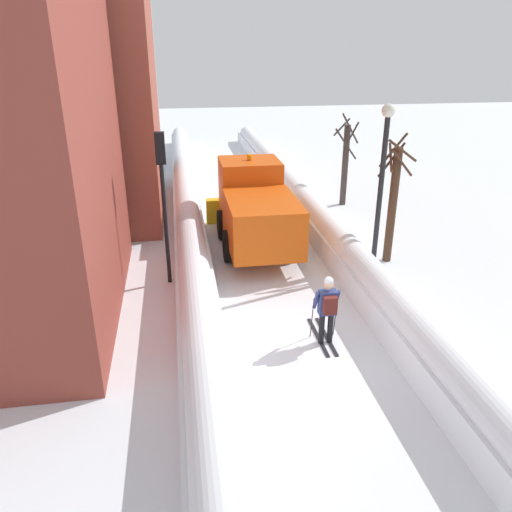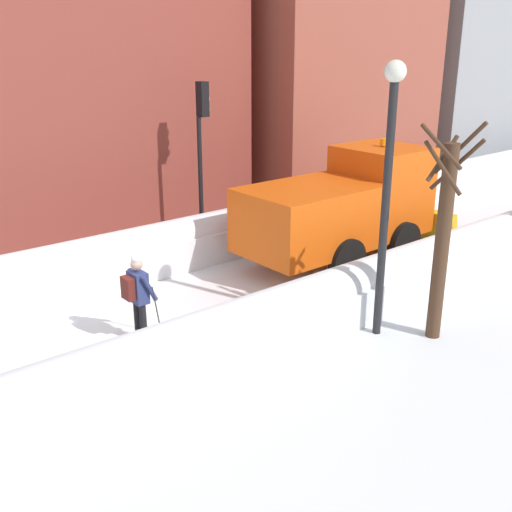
{
  "view_description": "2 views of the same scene",
  "coord_description": "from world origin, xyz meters",
  "px_view_note": "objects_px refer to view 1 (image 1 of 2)",
  "views": [
    {
      "loc": [
        -2.79,
        -10.07,
        6.85
      ],
      "look_at": [
        -0.59,
        3.62,
        0.92
      ],
      "focal_mm": 34.87,
      "sensor_mm": 36.0,
      "label": 1
    },
    {
      "loc": [
        10.41,
        -5.1,
        5.61
      ],
      "look_at": [
        0.23,
        3.26,
        0.94
      ],
      "focal_mm": 43.01,
      "sensor_mm": 36.0,
      "label": 2
    }
  ],
  "objects_px": {
    "plow_truck": "(256,208)",
    "street_lamp": "(382,170)",
    "traffic_light_pole": "(162,181)",
    "bare_tree_mid": "(345,162)",
    "skier": "(327,307)",
    "bare_tree_near": "(393,201)"
  },
  "relations": [
    {
      "from": "bare_tree_near",
      "to": "plow_truck",
      "type": "bearing_deg",
      "value": 155.34
    },
    {
      "from": "plow_truck",
      "to": "street_lamp",
      "type": "bearing_deg",
      "value": -38.23
    },
    {
      "from": "plow_truck",
      "to": "street_lamp",
      "type": "distance_m",
      "value": 4.76
    },
    {
      "from": "skier",
      "to": "bare_tree_near",
      "type": "xyz_separation_m",
      "value": [
        3.54,
        4.61,
        1.11
      ]
    },
    {
      "from": "plow_truck",
      "to": "street_lamp",
      "type": "relative_size",
      "value": 1.13
    },
    {
      "from": "bare_tree_near",
      "to": "bare_tree_mid",
      "type": "relative_size",
      "value": 1.03
    },
    {
      "from": "bare_tree_near",
      "to": "traffic_light_pole",
      "type": "bearing_deg",
      "value": -176.87
    },
    {
      "from": "plow_truck",
      "to": "traffic_light_pole",
      "type": "distance_m",
      "value": 4.26
    },
    {
      "from": "plow_truck",
      "to": "skier",
      "type": "height_order",
      "value": "plow_truck"
    },
    {
      "from": "traffic_light_pole",
      "to": "bare_tree_mid",
      "type": "height_order",
      "value": "traffic_light_pole"
    },
    {
      "from": "skier",
      "to": "traffic_light_pole",
      "type": "xyz_separation_m",
      "value": [
        -3.81,
        4.21,
        2.2
      ]
    },
    {
      "from": "plow_truck",
      "to": "traffic_light_pole",
      "type": "height_order",
      "value": "traffic_light_pole"
    },
    {
      "from": "plow_truck",
      "to": "bare_tree_near",
      "type": "xyz_separation_m",
      "value": [
        4.24,
        -1.95,
        0.64
      ]
    },
    {
      "from": "traffic_light_pole",
      "to": "street_lamp",
      "type": "relative_size",
      "value": 0.87
    },
    {
      "from": "bare_tree_mid",
      "to": "traffic_light_pole",
      "type": "bearing_deg",
      "value": -139.03
    },
    {
      "from": "skier",
      "to": "bare_tree_mid",
      "type": "height_order",
      "value": "bare_tree_mid"
    },
    {
      "from": "skier",
      "to": "plow_truck",
      "type": "bearing_deg",
      "value": 96.1
    },
    {
      "from": "plow_truck",
      "to": "street_lamp",
      "type": "xyz_separation_m",
      "value": [
        3.44,
        -2.71,
        1.86
      ]
    },
    {
      "from": "street_lamp",
      "to": "bare_tree_near",
      "type": "xyz_separation_m",
      "value": [
        0.8,
        0.76,
        -1.23
      ]
    },
    {
      "from": "plow_truck",
      "to": "bare_tree_near",
      "type": "relative_size",
      "value": 1.4
    },
    {
      "from": "plow_truck",
      "to": "traffic_light_pole",
      "type": "xyz_separation_m",
      "value": [
        -3.11,
        -2.35,
        1.73
      ]
    },
    {
      "from": "bare_tree_mid",
      "to": "skier",
      "type": "bearing_deg",
      "value": -110.31
    }
  ]
}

